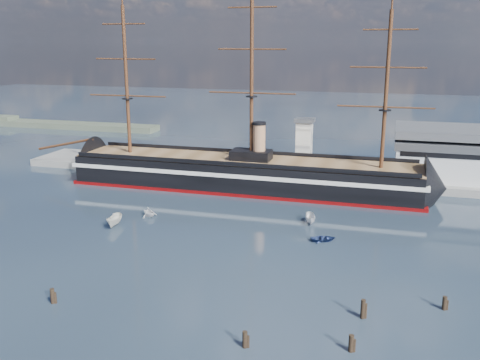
# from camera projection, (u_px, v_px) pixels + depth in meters

# --- Properties ---
(ground) EXTENTS (600.00, 600.00, 0.00)m
(ground) POSITION_uv_depth(u_px,v_px,m) (264.00, 216.00, 116.80)
(ground) COLOR #16212E
(ground) RESTS_ON ground
(quay) EXTENTS (180.00, 18.00, 2.00)m
(quay) POSITION_uv_depth(u_px,v_px,m) (330.00, 179.00, 147.58)
(quay) COLOR slate
(quay) RESTS_ON ground
(quay_tower) EXTENTS (5.00, 5.00, 15.00)m
(quay_tower) POSITION_uv_depth(u_px,v_px,m) (304.00, 145.00, 144.22)
(quay_tower) COLOR silver
(quay_tower) RESTS_ON ground
(shoreline) EXTENTS (120.00, 10.00, 4.00)m
(shoreline) POSITION_uv_depth(u_px,v_px,m) (15.00, 122.00, 242.18)
(shoreline) COLOR #3F4C38
(shoreline) RESTS_ON ground
(warship) EXTENTS (112.89, 16.42, 53.94)m
(warship) POSITION_uv_depth(u_px,v_px,m) (237.00, 173.00, 137.60)
(warship) COLOR black
(warship) RESTS_ON ground
(motorboat_a) EXTENTS (7.17, 3.48, 2.75)m
(motorboat_a) POSITION_uv_depth(u_px,v_px,m) (115.00, 226.00, 110.17)
(motorboat_a) COLOR silver
(motorboat_a) RESTS_ON ground
(motorboat_b) EXTENTS (2.19, 3.17, 1.38)m
(motorboat_b) POSITION_uv_depth(u_px,v_px,m) (323.00, 241.00, 101.96)
(motorboat_b) COLOR navy
(motorboat_b) RESTS_ON ground
(motorboat_c) EXTENTS (6.43, 3.52, 2.43)m
(motorboat_c) POSITION_uv_depth(u_px,v_px,m) (310.00, 223.00, 111.71)
(motorboat_c) COLOR silver
(motorboat_c) RESTS_ON ground
(motorboat_d) EXTENTS (5.56, 6.86, 2.32)m
(motorboat_d) POSITION_uv_depth(u_px,v_px,m) (149.00, 217.00, 116.09)
(motorboat_d) COLOR white
(motorboat_d) RESTS_ON ground
(piling_near_left) EXTENTS (0.64, 0.64, 3.00)m
(piling_near_left) POSITION_uv_depth(u_px,v_px,m) (53.00, 303.00, 77.72)
(piling_near_left) COLOR black
(piling_near_left) RESTS_ON ground
(piling_near_mid) EXTENTS (0.64, 0.64, 2.89)m
(piling_near_mid) POSITION_uv_depth(u_px,v_px,m) (245.00, 347.00, 66.49)
(piling_near_mid) COLOR black
(piling_near_mid) RESTS_ON ground
(piling_near_right) EXTENTS (0.64, 0.64, 3.49)m
(piling_near_right) POSITION_uv_depth(u_px,v_px,m) (362.00, 318.00, 73.51)
(piling_near_right) COLOR black
(piling_near_right) RESTS_ON ground
(piling_far_right) EXTENTS (0.64, 0.64, 2.72)m
(piling_far_right) POSITION_uv_depth(u_px,v_px,m) (444.00, 310.00, 75.83)
(piling_far_right) COLOR black
(piling_far_right) RESTS_ON ground
(piling_extra) EXTENTS (0.64, 0.64, 2.96)m
(piling_extra) POSITION_uv_depth(u_px,v_px,m) (351.00, 352.00, 65.57)
(piling_extra) COLOR black
(piling_extra) RESTS_ON ground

